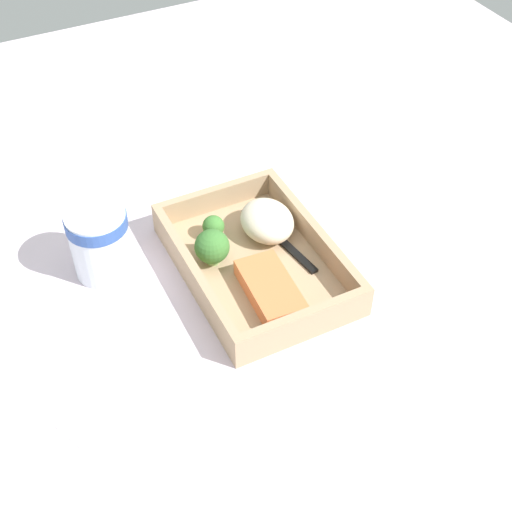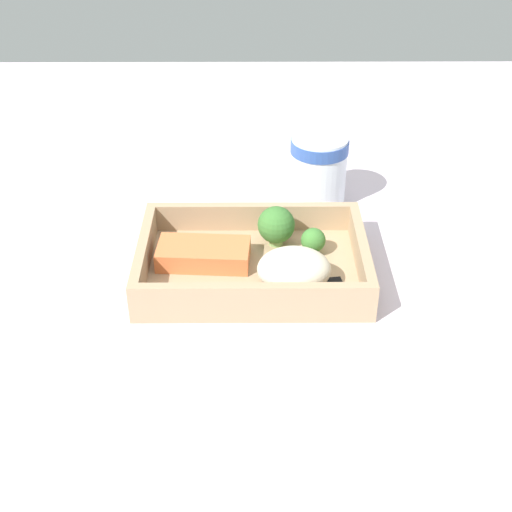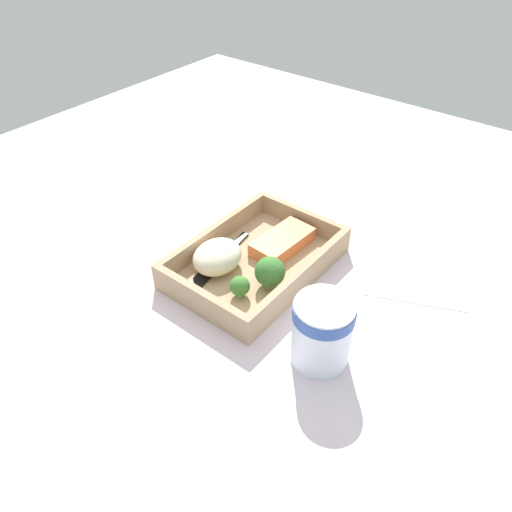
% 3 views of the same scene
% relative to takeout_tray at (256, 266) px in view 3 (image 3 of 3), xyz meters
% --- Properties ---
extents(ground_plane, '(1.60, 1.60, 0.02)m').
position_rel_takeout_tray_xyz_m(ground_plane, '(0.00, 0.00, -0.02)').
color(ground_plane, silver).
extents(takeout_tray, '(0.28, 0.19, 0.01)m').
position_rel_takeout_tray_xyz_m(takeout_tray, '(0.00, 0.00, 0.00)').
color(takeout_tray, tan).
rests_on(takeout_tray, ground_plane).
extents(tray_rim, '(0.28, 0.19, 0.04)m').
position_rel_takeout_tray_xyz_m(tray_rim, '(0.00, 0.00, 0.02)').
color(tray_rim, tan).
rests_on(tray_rim, takeout_tray).
extents(salmon_fillet, '(0.12, 0.06, 0.02)m').
position_rel_takeout_tray_xyz_m(salmon_fillet, '(-0.06, 0.01, 0.02)').
color(salmon_fillet, '#E77642').
rests_on(salmon_fillet, takeout_tray).
extents(mashed_potatoes, '(0.09, 0.07, 0.05)m').
position_rel_takeout_tray_xyz_m(mashed_potatoes, '(0.05, -0.04, 0.03)').
color(mashed_potatoes, beige).
rests_on(mashed_potatoes, takeout_tray).
extents(broccoli_floret_1, '(0.05, 0.05, 0.05)m').
position_rel_takeout_tray_xyz_m(broccoli_floret_1, '(0.03, 0.05, 0.03)').
color(broccoli_floret_1, '#7BA25E').
rests_on(broccoli_floret_1, takeout_tray).
extents(broccoli_floret_2, '(0.03, 0.03, 0.03)m').
position_rel_takeout_tray_xyz_m(broccoli_floret_2, '(0.08, 0.03, 0.02)').
color(broccoli_floret_2, '#749F5A').
rests_on(broccoli_floret_2, takeout_tray).
extents(fork, '(0.16, 0.04, 0.00)m').
position_rel_takeout_tray_xyz_m(fork, '(0.04, -0.05, 0.01)').
color(fork, black).
rests_on(fork, takeout_tray).
extents(paper_cup, '(0.08, 0.08, 0.10)m').
position_rel_takeout_tray_xyz_m(paper_cup, '(0.09, 0.18, 0.05)').
color(paper_cup, white).
rests_on(paper_cup, ground_plane).
extents(receipt_slip, '(0.14, 0.18, 0.00)m').
position_rel_takeout_tray_xyz_m(receipt_slip, '(-0.12, 0.22, -0.00)').
color(receipt_slip, white).
rests_on(receipt_slip, ground_plane).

